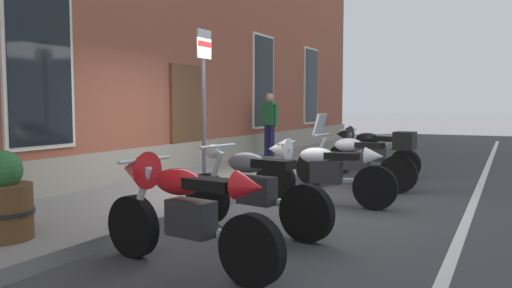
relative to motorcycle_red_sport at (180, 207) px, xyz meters
name	(u,v)px	position (x,y,z in m)	size (l,w,h in m)	color
ground_plane	(246,200)	(3.25, 1.04, -0.57)	(140.00, 140.00, 0.00)	#38383A
sidewalk	(183,189)	(3.25, 2.23, -0.49)	(31.61, 2.39, 0.15)	slate
lane_stripe	(467,220)	(3.25, -2.16, -0.57)	(31.61, 0.12, 0.01)	silver
motorcycle_red_sport	(180,207)	(0.00, 0.00, 0.00)	(0.63, 2.02, 1.05)	black
motorcycle_grey_naked	(252,190)	(1.48, 0.03, -0.08)	(0.64, 2.06, 1.00)	black
motorcycle_white_sport	(318,168)	(3.37, -0.09, -0.03)	(0.62, 2.17, 0.98)	black
motorcycle_silver_touring	(361,158)	(4.95, -0.31, -0.02)	(0.62, 2.19, 1.32)	black
motorcycle_black_sport	(368,149)	(6.71, 0.00, -0.01)	(0.74, 2.04, 1.03)	black
pedestrian_striped_shirt	(269,121)	(8.19, 2.96, 0.49)	(0.33, 0.56, 1.62)	#1E1E4C
parking_sign	(204,86)	(2.98, 1.64, 1.20)	(0.36, 0.07, 2.51)	#4C4C51
barrel_planter	(3,201)	(-0.42, 1.82, -0.04)	(0.59, 0.59, 0.89)	brown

